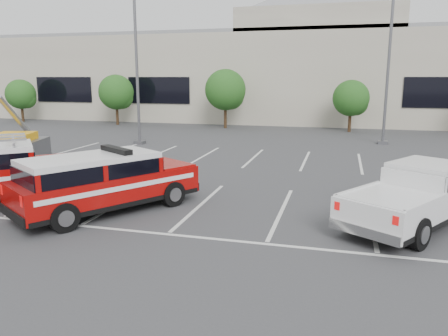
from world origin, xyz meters
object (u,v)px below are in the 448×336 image
object	(u,v)px
tree_mid_right	(352,99)
light_pole_mid	(389,60)
tree_far_left	(22,95)
utility_rig	(9,151)
tree_mid_left	(227,91)
white_pickup	(418,201)
light_pole_left	(137,60)
convention_building	(301,72)
tree_left	(117,93)
fire_chief_suv	(104,186)

from	to	relation	value
tree_mid_right	light_pole_mid	distance (m)	6.88
tree_far_left	utility_rig	world-z (taller)	tree_far_left
tree_mid_left	white_pickup	distance (m)	25.12
tree_mid_right	light_pole_left	world-z (taller)	light_pole_left
convention_building	tree_left	bearing A→B (deg)	-146.95
utility_rig	tree_left	bearing A→B (deg)	85.73
tree_mid_right	white_pickup	distance (m)	22.31
white_pickup	tree_far_left	bearing A→B (deg)	178.10
light_pole_mid	fire_chief_suv	xyz separation A→B (m)	(-9.70, -17.42, -4.36)
light_pole_mid	tree_mid_right	bearing A→B (deg)	107.52
fire_chief_suv	white_pickup	size ratio (longest dim) A/B	1.01
utility_rig	light_pole_left	bearing A→B (deg)	53.21
tree_mid_right	white_pickup	world-z (taller)	tree_mid_right
tree_left	tree_mid_right	size ratio (longest dim) A/B	1.11
tree_far_left	tree_mid_right	bearing A→B (deg)	0.00
tree_far_left	white_pickup	size ratio (longest dim) A/B	0.68
tree_left	light_pole_mid	bearing A→B (deg)	-15.43
tree_far_left	utility_rig	xyz separation A→B (m)	(13.96, -18.07, -1.82)
tree_mid_right	utility_rig	world-z (taller)	tree_mid_right
tree_mid_left	white_pickup	world-z (taller)	tree_mid_left
tree_left	tree_mid_left	bearing A→B (deg)	0.00
tree_far_left	light_pole_mid	distance (m)	32.59
tree_far_left	white_pickup	xyz separation A→B (m)	(31.56, -22.18, -1.80)
tree_mid_right	fire_chief_suv	bearing A→B (deg)	-108.36
convention_building	fire_chief_suv	distance (m)	33.64
tree_left	tree_mid_left	size ratio (longest dim) A/B	0.91
light_pole_left	utility_rig	bearing A→B (deg)	-110.14
tree_mid_left	fire_chief_suv	bearing A→B (deg)	-84.62
tree_mid_right	light_pole_mid	bearing A→B (deg)	-72.48
tree_far_left	tree_mid_right	world-z (taller)	same
tree_mid_left	light_pole_left	size ratio (longest dim) A/B	0.47
fire_chief_suv	white_pickup	xyz separation A→B (m)	(9.35, 1.29, -0.12)
tree_left	light_pole_left	xyz separation A→B (m)	(6.91, -10.05, 2.41)
tree_mid_left	light_pole_mid	xyz separation A→B (m)	(11.91, -6.05, 2.14)
convention_building	light_pole_mid	size ratio (longest dim) A/B	5.86
tree_far_left	utility_rig	size ratio (longest dim) A/B	0.87
light_pole_mid	fire_chief_suv	size ratio (longest dim) A/B	1.73
tree_mid_left	tree_mid_right	xyz separation A→B (m)	(10.00, -0.00, -0.54)
tree_far_left	tree_mid_left	bearing A→B (deg)	0.00
tree_left	light_pole_mid	size ratio (longest dim) A/B	0.43
light_pole_mid	tree_left	bearing A→B (deg)	164.57
convention_building	light_pole_left	world-z (taller)	convention_building
light_pole_mid	white_pickup	bearing A→B (deg)	-91.23
tree_mid_right	fire_chief_suv	size ratio (longest dim) A/B	0.67
tree_mid_right	convention_building	bearing A→B (deg)	116.57
tree_far_left	utility_rig	distance (m)	22.91
convention_building	fire_chief_suv	xyz separation A→B (m)	(-2.88, -33.29, -3.90)
convention_building	light_pole_left	distance (m)	21.49
tree_left	light_pole_left	size ratio (longest dim) A/B	0.43
tree_mid_left	light_pole_left	world-z (taller)	light_pole_left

